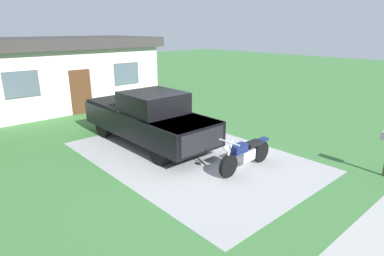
{
  "coord_description": "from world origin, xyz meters",
  "views": [
    {
      "loc": [
        -6.33,
        -7.17,
        3.94
      ],
      "look_at": [
        0.15,
        0.08,
        0.9
      ],
      "focal_mm": 29.86,
      "sensor_mm": 36.0,
      "label": 1
    }
  ],
  "objects": [
    {
      "name": "driveway_pad",
      "position": [
        0.0,
        0.0,
        0.0
      ],
      "size": [
        5.18,
        7.81,
        0.01
      ],
      "primitive_type": "cube",
      "color": "#A0A0A0",
      "rests_on": "ground"
    },
    {
      "name": "ground_plane",
      "position": [
        0.0,
        0.0,
        0.0
      ],
      "size": [
        80.0,
        80.0,
        0.0
      ],
      "primitive_type": "plane",
      "color": "#3D7339"
    },
    {
      "name": "motorcycle",
      "position": [
        0.54,
        -1.8,
        0.47
      ],
      "size": [
        2.21,
        0.7,
        1.09
      ],
      "color": "black",
      "rests_on": "ground"
    },
    {
      "name": "neighbor_house",
      "position": [
        -0.26,
        10.07,
        1.79
      ],
      "size": [
        9.6,
        5.6,
        3.5
      ],
      "color": "beige",
      "rests_on": "ground"
    },
    {
      "name": "pickup_truck",
      "position": [
        -0.28,
        2.0,
        0.95
      ],
      "size": [
        2.05,
        5.65,
        1.9
      ],
      "color": "black",
      "rests_on": "ground"
    }
  ]
}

